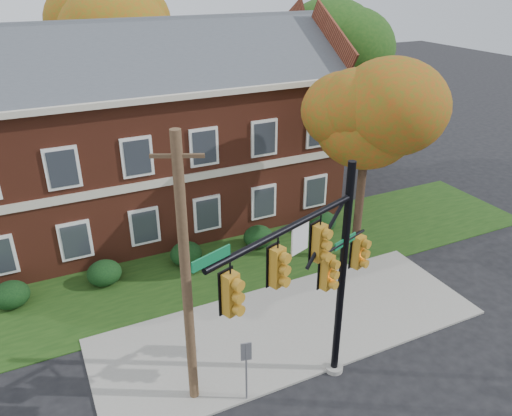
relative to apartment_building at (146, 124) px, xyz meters
name	(u,v)px	position (x,y,z in m)	size (l,w,h in m)	color
ground	(304,344)	(2.00, -11.95, -4.99)	(120.00, 120.00, 0.00)	black
sidewalk	(290,326)	(2.00, -10.95, -4.95)	(14.00, 5.00, 0.08)	gray
grass_strip	(235,261)	(2.00, -5.95, -4.97)	(30.00, 6.00, 0.04)	#193811
apartment_building	(146,124)	(0.00, 0.00, 0.00)	(18.80, 8.80, 9.74)	maroon
hedge_far_left	(11,295)	(-7.00, -5.25, -4.46)	(1.40, 1.26, 1.05)	black
hedge_left	(104,273)	(-3.50, -5.25, -4.46)	(1.40, 1.26, 1.05)	black
hedge_center	(186,254)	(0.00, -5.25, -4.46)	(1.40, 1.26, 1.05)	black
hedge_right	(258,237)	(3.50, -5.25, -4.46)	(1.40, 1.26, 1.05)	black
hedge_far_right	(322,222)	(7.00, -5.25, -4.46)	(1.40, 1.26, 1.05)	black
tree_near_right	(375,112)	(7.22, -8.09, 1.68)	(4.50, 4.25, 8.58)	black
tree_right_rear	(336,40)	(11.31, 0.86, 3.13)	(6.30, 5.95, 10.62)	black
tree_far_rear	(128,23)	(1.34, 7.84, 3.86)	(6.84, 6.46, 11.52)	black
traffic_signal	(316,269)	(1.03, -13.90, -0.52)	(6.12, 2.38, 7.20)	gray
utility_pole	(186,279)	(-2.20, -12.56, -0.72)	(1.23, 0.63, 8.40)	#4B3723
sign_post	(246,362)	(-0.84, -13.37, -3.49)	(0.32, 0.11, 2.20)	slate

